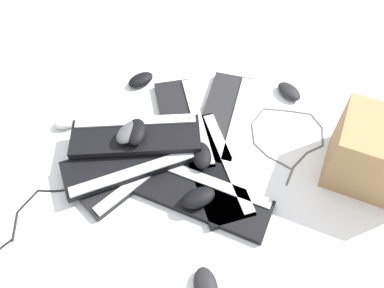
% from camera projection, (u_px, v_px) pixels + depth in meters
% --- Properties ---
extents(ground_plane, '(3.20, 3.20, 0.00)m').
position_uv_depth(ground_plane, '(204.00, 154.00, 1.32)').
color(ground_plane, white).
extents(keyboard_0, '(0.46, 0.28, 0.03)m').
position_uv_depth(keyboard_0, '(183.00, 123.00, 1.39)').
color(keyboard_0, black).
rests_on(keyboard_0, ground).
extents(keyboard_1, '(0.26, 0.46, 0.03)m').
position_uv_depth(keyboard_1, '(138.00, 165.00, 1.28)').
color(keyboard_1, black).
rests_on(keyboard_1, ground).
extents(keyboard_2, '(0.44, 0.38, 0.03)m').
position_uv_depth(keyboard_2, '(203.00, 197.00, 1.21)').
color(keyboard_2, black).
rests_on(keyboard_2, ground).
extents(keyboard_3, '(0.46, 0.25, 0.03)m').
position_uv_depth(keyboard_3, '(212.00, 166.00, 1.28)').
color(keyboard_3, black).
rests_on(keyboard_3, ground).
extents(keyboard_4, '(0.42, 0.42, 0.03)m').
position_uv_depth(keyboard_4, '(223.00, 116.00, 1.41)').
color(keyboard_4, '#232326').
rests_on(keyboard_4, ground).
extents(keyboard_5, '(0.21, 0.46, 0.03)m').
position_uv_depth(keyboard_5, '(129.00, 162.00, 1.25)').
color(keyboard_5, black).
rests_on(keyboard_5, keyboard_1).
extents(keyboard_6, '(0.33, 0.46, 0.03)m').
position_uv_depth(keyboard_6, '(136.00, 135.00, 1.28)').
color(keyboard_6, black).
rests_on(keyboard_6, keyboard_5).
extents(mouse_0, '(0.07, 0.11, 0.04)m').
position_uv_depth(mouse_0, '(69.00, 121.00, 1.39)').
color(mouse_0, '#B7B7BC').
rests_on(mouse_0, ground).
extents(mouse_1, '(0.11, 0.07, 0.04)m').
position_uv_depth(mouse_1, '(289.00, 91.00, 1.48)').
color(mouse_1, black).
rests_on(mouse_1, ground).
extents(mouse_2, '(0.13, 0.10, 0.04)m').
position_uv_depth(mouse_2, '(201.00, 155.00, 1.26)').
color(mouse_2, black).
rests_on(mouse_2, keyboard_3).
extents(mouse_3, '(0.08, 0.12, 0.04)m').
position_uv_depth(mouse_3, '(198.00, 198.00, 1.16)').
color(mouse_3, black).
rests_on(mouse_3, keyboard_2).
extents(mouse_4, '(0.08, 0.12, 0.04)m').
position_uv_depth(mouse_4, '(141.00, 80.00, 1.52)').
color(mouse_4, black).
rests_on(mouse_4, ground).
extents(mouse_5, '(0.13, 0.10, 0.04)m').
position_uv_depth(mouse_5, '(206.00, 287.00, 1.03)').
color(mouse_5, black).
rests_on(mouse_5, ground).
extents(mouse_6, '(0.11, 0.13, 0.04)m').
position_uv_depth(mouse_6, '(129.00, 132.00, 1.24)').
color(mouse_6, '#4C4C51').
rests_on(mouse_6, keyboard_6).
extents(mouse_7, '(0.13, 0.11, 0.04)m').
position_uv_depth(mouse_7, '(136.00, 132.00, 1.25)').
color(mouse_7, black).
rests_on(mouse_7, keyboard_6).
extents(cable_0, '(0.32, 0.29, 0.01)m').
position_uv_depth(cable_0, '(287.00, 137.00, 1.36)').
color(cable_0, '#59595B').
rests_on(cable_0, ground).
extents(cardboard_box, '(0.36, 0.35, 0.23)m').
position_uv_depth(cardboard_box, '(377.00, 154.00, 1.19)').
color(cardboard_box, '#9E774C').
rests_on(cardboard_box, ground).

